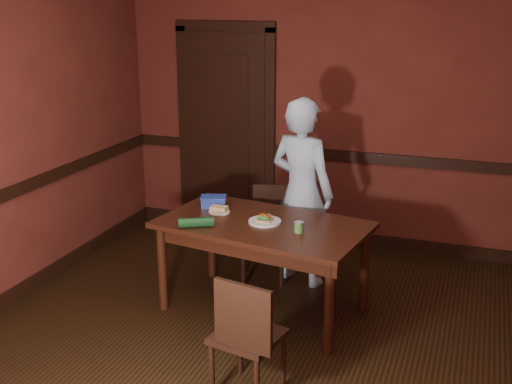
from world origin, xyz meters
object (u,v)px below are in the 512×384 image
Objects in this scene: chair_near at (248,334)px; person at (302,192)px; sandwich_plate at (265,220)px; chair_far at (263,235)px; cheese_saucer at (219,210)px; dining_table at (263,267)px; sauce_jar at (299,227)px; food_tub at (214,201)px.

chair_near is 0.51× the size of person.
chair_far is at bearing 110.77° from sandwich_plate.
chair_far is 0.60m from cheese_saucer.
sandwich_plate reaches higher than dining_table.
food_tub is (-0.83, 0.35, 0.00)m from sauce_jar.
chair_near is 1.41m from cheese_saucer.
food_tub is (-0.63, -0.41, -0.03)m from person.
chair_far is 0.51m from person.
chair_far is 1.69m from chair_near.
sauce_jar is (0.04, 0.96, 0.36)m from chair_near.
chair_far is at bearing 24.48° from food_tub.
food_tub reaches higher than dining_table.
sandwich_plate is 3.08× the size of sauce_jar.
food_tub is at bearing -47.55° from chair_near.
food_tub is at bearing 128.66° from cheese_saucer.
sauce_jar reaches higher than sandwich_plate.
chair_far is at bearing -62.44° from chair_near.
dining_table is at bearing 159.68° from sauce_jar.
chair_near reaches higher than sauce_jar.
chair_near is at bearing -59.90° from cheese_saucer.
dining_table is 0.38m from sandwich_plate.
chair_near reaches higher than sandwich_plate.
sauce_jar is at bearing -11.52° from dining_table.
cheese_saucer is at bearing 175.08° from dining_table.
person is 19.81× the size of sauce_jar.
sandwich_plate is at bearing -64.82° from chair_near.
person is (0.31, 0.10, 0.39)m from chair_far.
person reaches higher than food_tub.
chair_far reaches higher than food_tub.
chair_near is 4.78× the size of cheese_saucer.
chair_near is at bearing 112.76° from person.
food_tub reaches higher than cheese_saucer.
person is 0.75m from food_tub.
dining_table is 1.91× the size of chair_near.
chair_far is 0.58m from food_tub.
cheese_saucer is at bearing -134.78° from chair_far.
chair_near is 1.03m from sauce_jar.
sauce_jar is (0.32, -0.12, 0.41)m from dining_table.
sandwich_plate reaches higher than cheese_saucer.
person reaches higher than cheese_saucer.
person is at bearing -1.18° from chair_far.
sauce_jar is at bearing -16.67° from cheese_saucer.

